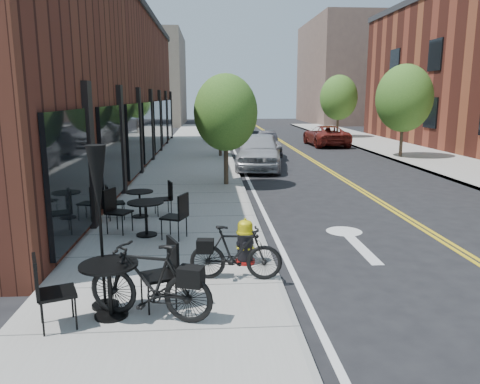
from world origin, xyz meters
name	(u,v)px	position (x,y,z in m)	size (l,w,h in m)	color
ground	(283,289)	(0.00, 0.00, 0.00)	(120.00, 120.00, 0.00)	black
sidewalk_near	(188,181)	(-2.00, 10.00, 0.06)	(4.00, 70.00, 0.12)	#9E9B93
building_near	(86,88)	(-6.50, 14.00, 3.50)	(5.00, 28.00, 7.00)	#461F16
bg_building_left	(148,80)	(-8.00, 48.00, 5.00)	(8.00, 14.00, 10.00)	#726656
bg_building_right	(350,72)	(16.00, 50.00, 6.00)	(10.00, 16.00, 12.00)	brown
tree_near_a	(226,113)	(-0.60, 9.00, 2.60)	(2.20, 2.20, 3.81)	#382B1E
tree_near_b	(220,105)	(-0.60, 17.00, 2.71)	(2.30, 2.30, 3.98)	#382B1E
tree_near_c	(217,106)	(-0.60, 25.00, 2.53)	(2.10, 2.10, 3.67)	#382B1E
tree_near_d	(215,101)	(-0.60, 33.00, 2.79)	(2.40, 2.40, 4.11)	#382B1E
tree_far_b	(404,98)	(8.60, 16.00, 3.06)	(2.80, 2.80, 4.62)	#382B1E
tree_far_c	(339,98)	(8.60, 28.00, 3.06)	(2.80, 2.80, 4.62)	#382B1E
fire_hydrant	(245,242)	(-0.55, 0.99, 0.52)	(0.49, 0.49, 0.85)	maroon
bicycle_left	(150,281)	(-2.03, -1.14, 0.67)	(0.51, 1.82, 1.10)	black
bicycle_right	(236,253)	(-0.77, 0.21, 0.59)	(0.44, 1.56, 0.94)	black
bistro_set_a	(110,282)	(-2.60, -1.03, 0.63)	(1.90, 1.14, 1.01)	black
bistro_set_b	(146,213)	(-2.60, 2.88, 0.62)	(1.88, 1.14, 1.00)	black
bistro_set_c	(140,200)	(-2.98, 4.54, 0.56)	(1.66, 0.88, 0.87)	black
patio_umbrella	(98,193)	(-2.75, -0.72, 1.83)	(0.39, 0.39, 2.38)	black
parked_car_a	(259,151)	(1.00, 13.13, 0.80)	(1.90, 4.72, 1.61)	#A5A7AD
parked_car_b	(262,144)	(1.60, 17.26, 0.68)	(1.43, 4.11, 1.35)	black
parked_car_c	(239,133)	(0.80, 24.06, 0.73)	(2.06, 5.06, 1.47)	#A2A2A6
parked_car_far	(326,136)	(6.38, 22.70, 0.66)	(2.18, 4.73, 1.32)	maroon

